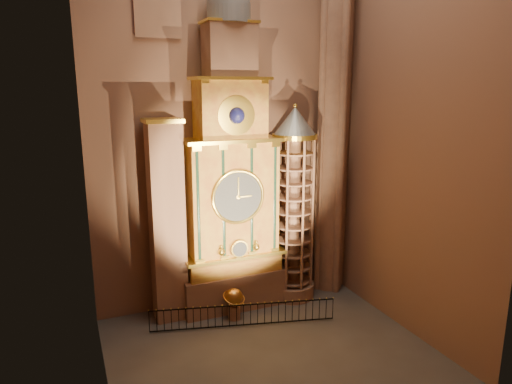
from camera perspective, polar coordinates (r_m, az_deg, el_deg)
name	(u,v)px	position (r m, az deg, el deg)	size (l,w,h in m)	color
floor	(271,351)	(21.79, 1.85, -19.29)	(14.00, 14.00, 0.00)	#383330
wall_back	(223,100)	(24.01, -4.11, 11.42)	(22.00, 22.00, 0.00)	brown
wall_left	(86,106)	(16.72, -20.53, 10.01)	(22.00, 22.00, 0.00)	brown
wall_right	(412,101)	(22.34, 18.89, 10.67)	(22.00, 22.00, 0.00)	brown
astronomical_clock	(231,186)	(23.55, -3.12, 0.80)	(5.60, 2.41, 16.70)	#8C634C
portrait_tower	(167,221)	(23.05, -11.07, -3.62)	(1.80, 1.60, 10.20)	#8C634C
stair_turret	(293,206)	(25.03, 4.69, -1.81)	(2.50, 2.50, 10.80)	#8C634C
gothic_pier	(335,99)	(25.79, 9.83, 11.37)	(2.04, 2.04, 22.00)	#8C634C
celestial_globe	(234,301)	(23.95, -2.78, -13.43)	(1.46, 1.42, 1.65)	#8C634C
iron_railing	(244,315)	(23.37, -1.56, -15.14)	(8.86, 2.37, 1.14)	black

